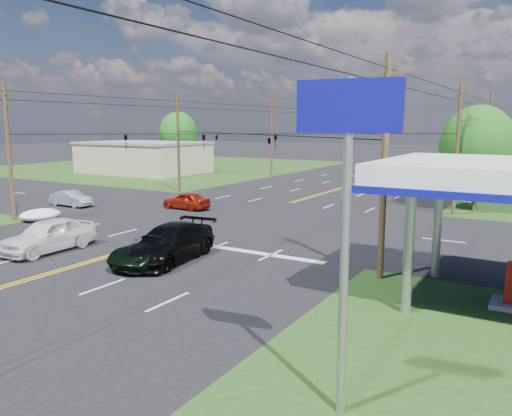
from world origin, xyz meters
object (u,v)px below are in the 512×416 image
Objects in this scene: pole_nw at (178,142)px; pole_left_far at (272,136)px; suv_black at (170,243)px; tree_right_a at (478,148)px; pickup_dkgreen at (156,249)px; pickup_white at (49,235)px; sedan_silver at (71,199)px; pole_right_far at (488,139)px; tree_far_l at (178,134)px; pole_ne at (457,149)px; retail_nw at (144,158)px; polesign_se at (348,156)px; pole_sw at (9,150)px; pole_se at (385,166)px.

pole_left_far reaches higher than pole_nw.
pole_left_far is 1.66× the size of suv_black.
pole_nw is 1.16× the size of tree_right_a.
tree_right_a reaches higher than pickup_dkgreen.
pickup_white is 15.45m from sedan_silver.
suv_black is (-9.83, -39.37, -4.29)m from pole_right_far.
pickup_dkgreen is (35.00, -44.19, -4.48)m from tree_far_l.
pickup_white is at bearing -77.04° from pole_left_far.
pickup_dkgreen is (-10.00, -40.19, -4.45)m from pole_right_far.
pole_ne is at bearing -27.07° from tree_far_l.
retail_nw is 10.69m from tree_far_l.
pole_nw is at bearing -37.41° from retail_nw.
suv_black is at bearing 76.94° from pickup_dkgreen.
retail_nw reaches higher than pickup_dkgreen.
suv_black is (35.17, -43.37, -4.32)m from tree_far_l.
sedan_silver is at bearing 150.77° from polesign_se.
pickup_dkgreen is 1.33× the size of sedan_silver.
pickup_white is 20.47m from polesign_se.
tree_right_a is 31.02m from pickup_white.
tree_right_a is 1.59× the size of pickup_dkgreen.
pole_sw is at bearing -165.45° from sedan_silver.
suv_black is at bearing -50.97° from tree_far_l.
pole_right_far is 1.15× the size of tree_far_l.
pole_ne reaches higher than polesign_se.
pole_nw is 26.00m from pole_ne.
pole_right_far is at bearing 36.16° from pole_nw.
tree_far_l reaches higher than retail_nw.
pole_left_far is 1.22× the size of tree_right_a.
tree_far_l is 70.00m from polesign_se.
pole_nw reaches higher than tree_right_a.
sedan_silver is at bearing 105.93° from pole_sw.
suv_black is (0.17, 0.82, 0.16)m from pickup_dkgreen.
pickup_white reaches higher than pickup_dkgreen.
tree_far_l is (-45.00, 41.00, 0.28)m from pole_se.
pole_ne is at bearing -16.82° from retail_nw.
pickup_dkgreen is (-10.00, -3.19, -4.20)m from pole_se.
suv_black is (33.17, -33.37, -1.13)m from retail_nw.
pole_ne is 23.81m from pickup_dkgreen.
pole_left_far reaches higher than pole_se.
pole_sw is at bearing -125.10° from pole_right_far.
pole_se is 1.58× the size of suv_black.
pickup_white is at bearing -57.82° from tree_far_l.
polesign_se reaches higher than retail_nw.
tree_far_l is 1.69× the size of pickup_dkgreen.
suv_black is (16.17, -2.37, -4.04)m from pole_sw.
pole_sw is 1.25× the size of polesign_se.
polesign_se is at bearing -87.23° from pole_right_far.
tree_far_l is at bearing 174.92° from pole_right_far.
pickup_white is at bearing -165.40° from pole_se.
pole_left_far is 19.42m from tree_far_l.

